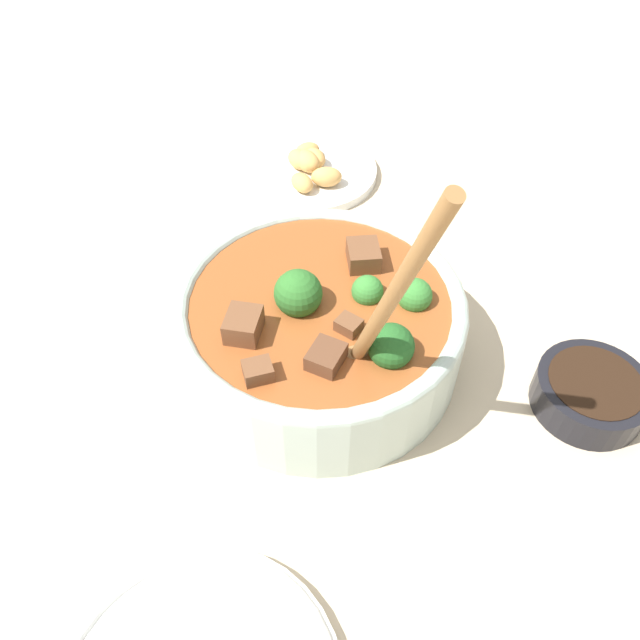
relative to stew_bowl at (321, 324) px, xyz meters
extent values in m
plane|color=#C6B293|center=(0.00, 0.00, -0.05)|extent=(4.00, 4.00, 0.00)
cylinder|color=#B2C6BC|center=(0.00, 0.00, -0.01)|extent=(0.27, 0.27, 0.08)
torus|color=#B2C6BC|center=(0.00, 0.00, 0.03)|extent=(0.27, 0.27, 0.02)
cylinder|color=brown|center=(0.00, 0.00, 0.00)|extent=(0.25, 0.25, 0.05)
sphere|color=#387F33|center=(0.04, 0.01, 0.04)|extent=(0.03, 0.03, 0.03)
cylinder|color=#6B9956|center=(0.04, 0.01, 0.01)|extent=(0.01, 0.01, 0.01)
sphere|color=#235B23|center=(0.05, -0.07, 0.04)|extent=(0.04, 0.04, 0.04)
cylinder|color=#6B9956|center=(0.05, -0.07, 0.01)|extent=(0.01, 0.01, 0.02)
sphere|color=#387F33|center=(0.08, -0.01, 0.04)|extent=(0.03, 0.03, 0.03)
cylinder|color=#6B9956|center=(0.08, -0.01, 0.01)|extent=(0.01, 0.01, 0.01)
sphere|color=#2D6B28|center=(-0.02, 0.00, 0.04)|extent=(0.04, 0.04, 0.04)
cylinder|color=#6B9956|center=(-0.02, 0.00, 0.01)|extent=(0.02, 0.02, 0.02)
cube|color=brown|center=(0.05, 0.04, 0.04)|extent=(0.03, 0.04, 0.03)
cube|color=brown|center=(-0.01, -0.07, 0.03)|extent=(0.04, 0.04, 0.02)
cube|color=brown|center=(-0.07, -0.07, 0.04)|extent=(0.03, 0.02, 0.02)
cube|color=brown|center=(0.02, -0.04, 0.03)|extent=(0.03, 0.03, 0.02)
cube|color=brown|center=(-0.07, -0.03, 0.04)|extent=(0.04, 0.04, 0.03)
ellipsoid|color=olive|center=(0.02, -0.06, 0.03)|extent=(0.04, 0.03, 0.01)
cylinder|color=olive|center=(0.03, -0.10, 0.14)|extent=(0.04, 0.09, 0.22)
cylinder|color=black|center=(0.23, -0.10, -0.03)|extent=(0.10, 0.10, 0.03)
cylinder|color=black|center=(0.23, -0.10, -0.02)|extent=(0.08, 0.08, 0.01)
cylinder|color=white|center=(0.04, 0.31, -0.04)|extent=(0.18, 0.18, 0.01)
ellipsoid|color=tan|center=(0.03, 0.32, -0.03)|extent=(0.04, 0.04, 0.02)
ellipsoid|color=tan|center=(0.04, 0.31, -0.03)|extent=(0.04, 0.05, 0.03)
ellipsoid|color=tan|center=(0.04, 0.34, -0.03)|extent=(0.04, 0.03, 0.02)
ellipsoid|color=tan|center=(0.05, 0.32, -0.03)|extent=(0.03, 0.04, 0.02)
ellipsoid|color=tan|center=(0.06, 0.27, -0.03)|extent=(0.04, 0.03, 0.02)
ellipsoid|color=tan|center=(0.02, 0.27, -0.03)|extent=(0.04, 0.04, 0.02)
camera|label=1|loc=(-0.07, -0.39, 0.44)|focal=35.00mm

